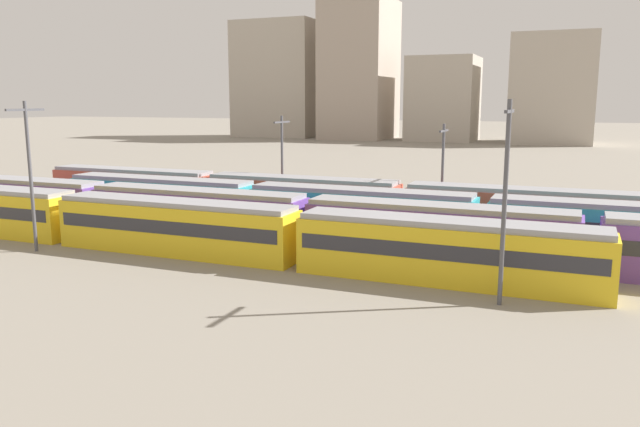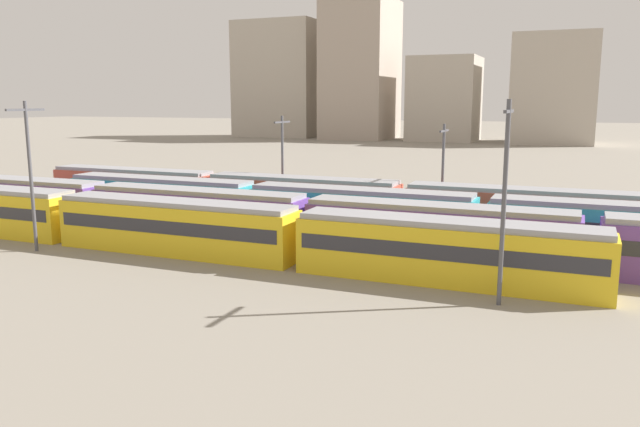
# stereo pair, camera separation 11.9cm
# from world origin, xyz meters

# --- Properties ---
(ground_plane) EXTENTS (600.00, 600.00, 0.00)m
(ground_plane) POSITION_xyz_m (0.00, 7.80, 0.00)
(ground_plane) COLOR gray
(train_track_0) EXTENTS (55.80, 3.06, 3.75)m
(train_track_0) POSITION_xyz_m (10.87, 0.00, 1.90)
(train_track_0) COLOR yellow
(train_track_0) RESTS_ON ground_plane
(train_track_1) EXTENTS (112.50, 3.06, 3.75)m
(train_track_1) POSITION_xyz_m (37.51, 5.20, 1.90)
(train_track_1) COLOR #6B429E
(train_track_1) RESTS_ON ground_plane
(train_track_2) EXTENTS (55.80, 3.06, 3.75)m
(train_track_2) POSITION_xyz_m (20.82, 10.40, 1.90)
(train_track_2) COLOR teal
(train_track_2) RESTS_ON ground_plane
(catenary_pole_0) EXTENTS (0.24, 3.20, 10.57)m
(catenary_pole_0) POSITION_xyz_m (33.13, -3.06, 5.84)
(catenary_pole_0) COLOR #4C4C51
(catenary_pole_0) RESTS_ON ground_plane
(catenary_pole_1) EXTENTS (0.24, 3.20, 8.57)m
(catenary_pole_1) POSITION_xyz_m (25.64, 18.33, 4.81)
(catenary_pole_1) COLOR #4C4C51
(catenary_pole_1) RESTS_ON ground_plane
(catenary_pole_2) EXTENTS (0.24, 3.20, 10.49)m
(catenary_pole_2) POSITION_xyz_m (1.34, -3.29, 5.80)
(catenary_pole_2) COLOR #4C4C51
(catenary_pole_2) RESTS_ON ground_plane
(catenary_pole_3) EXTENTS (0.24, 3.20, 9.11)m
(catenary_pole_3) POSITION_xyz_m (10.17, 18.51, 5.09)
(catenary_pole_3) COLOR #4C4C51
(catenary_pole_3) RESTS_ON ground_plane
(distant_building_0) EXTENTS (24.36, 12.68, 33.59)m
(distant_building_0) POSITION_xyz_m (-47.82, 134.36, 16.80)
(distant_building_0) COLOR #B2A899
(distant_building_0) RESTS_ON ground_plane
(distant_building_1) EXTENTS (17.51, 21.98, 38.20)m
(distant_building_1) POSITION_xyz_m (-21.69, 134.36, 19.10)
(distant_building_1) COLOR #A89989
(distant_building_1) RESTS_ON ground_plane
(distant_building_2) EXTENTS (17.40, 17.44, 22.03)m
(distant_building_2) POSITION_xyz_m (1.98, 134.36, 11.01)
(distant_building_2) COLOR #B2A899
(distant_building_2) RESTS_ON ground_plane
(distant_building_3) EXTENTS (19.74, 21.30, 26.71)m
(distant_building_3) POSITION_xyz_m (29.50, 134.36, 13.35)
(distant_building_3) COLOR #B2A899
(distant_building_3) RESTS_ON ground_plane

